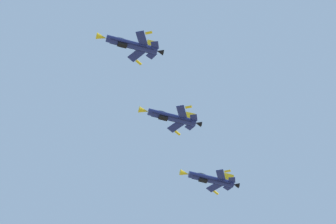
# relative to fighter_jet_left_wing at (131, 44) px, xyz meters

# --- Properties ---
(fighter_jet_left_wing) EXTENTS (15.20, 10.15, 4.37)m
(fighter_jet_left_wing) POSITION_rel_fighter_jet_left_wing_xyz_m (0.00, 0.00, 0.00)
(fighter_jet_left_wing) COLOR navy
(fighter_jet_right_wing) EXTENTS (15.20, 10.17, 4.38)m
(fighter_jet_right_wing) POSITION_rel_fighter_jet_left_wing_xyz_m (6.75, 21.12, 0.18)
(fighter_jet_right_wing) COLOR navy
(fighter_jet_left_outer) EXTENTS (15.20, 10.13, 4.43)m
(fighter_jet_left_outer) POSITION_rel_fighter_jet_left_wing_xyz_m (14.55, 41.01, -0.38)
(fighter_jet_left_outer) COLOR navy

